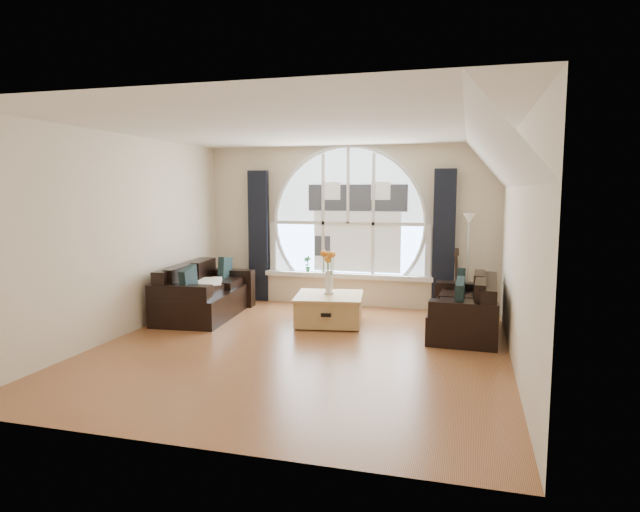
{
  "coord_description": "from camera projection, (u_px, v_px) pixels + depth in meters",
  "views": [
    {
      "loc": [
        1.97,
        -6.27,
        1.95
      ],
      "look_at": [
        0.0,
        0.9,
        1.05
      ],
      "focal_mm": 30.33,
      "sensor_mm": 36.0,
      "label": 1
    }
  ],
  "objects": [
    {
      "name": "ground",
      "position": [
        301.0,
        348.0,
        6.75
      ],
      "size": [
        5.0,
        5.5,
        0.01
      ],
      "primitive_type": "cube",
      "color": "brown",
      "rests_on": "ground"
    },
    {
      "name": "ceiling",
      "position": [
        300.0,
        127.0,
        6.43
      ],
      "size": [
        5.0,
        5.5,
        0.01
      ],
      "primitive_type": "cube",
      "color": "silver",
      "rests_on": "ground"
    },
    {
      "name": "wall_back",
      "position": [
        349.0,
        226.0,
        9.22
      ],
      "size": [
        5.0,
        0.01,
        2.7
      ],
      "primitive_type": "cube",
      "color": "beige",
      "rests_on": "ground"
    },
    {
      "name": "wall_front",
      "position": [
        188.0,
        273.0,
        3.96
      ],
      "size": [
        5.0,
        0.01,
        2.7
      ],
      "primitive_type": "cube",
      "color": "beige",
      "rests_on": "ground"
    },
    {
      "name": "wall_left",
      "position": [
        123.0,
        236.0,
        7.25
      ],
      "size": [
        0.01,
        5.5,
        2.7
      ],
      "primitive_type": "cube",
      "color": "beige",
      "rests_on": "ground"
    },
    {
      "name": "wall_right",
      "position": [
        518.0,
        246.0,
        5.93
      ],
      "size": [
        0.01,
        5.5,
        2.7
      ],
      "primitive_type": "cube",
      "color": "beige",
      "rests_on": "ground"
    },
    {
      "name": "attic_slope",
      "position": [
        492.0,
        154.0,
        5.89
      ],
      "size": [
        0.92,
        5.5,
        0.72
      ],
      "primitive_type": "cube",
      "color": "silver",
      "rests_on": "ground"
    },
    {
      "name": "arched_window",
      "position": [
        348.0,
        210.0,
        9.16
      ],
      "size": [
        2.6,
        0.06,
        2.15
      ],
      "primitive_type": "cube",
      "color": "silver",
      "rests_on": "wall_back"
    },
    {
      "name": "window_sill",
      "position": [
        347.0,
        275.0,
        9.23
      ],
      "size": [
        2.9,
        0.22,
        0.08
      ],
      "primitive_type": "cube",
      "color": "white",
      "rests_on": "wall_back"
    },
    {
      "name": "window_frame",
      "position": [
        348.0,
        210.0,
        9.13
      ],
      "size": [
        2.76,
        0.08,
        2.15
      ],
      "primitive_type": "cube",
      "color": "white",
      "rests_on": "wall_back"
    },
    {
      "name": "neighbor_house",
      "position": [
        357.0,
        217.0,
        9.12
      ],
      "size": [
        1.7,
        0.02,
        1.5
      ],
      "primitive_type": "cube",
      "color": "silver",
      "rests_on": "wall_back"
    },
    {
      "name": "curtain_left",
      "position": [
        259.0,
        236.0,
        9.55
      ],
      "size": [
        0.35,
        0.12,
        2.3
      ],
      "primitive_type": "cube",
      "color": "black",
      "rests_on": "ground"
    },
    {
      "name": "curtain_right",
      "position": [
        444.0,
        241.0,
        8.71
      ],
      "size": [
        0.35,
        0.12,
        2.3
      ],
      "primitive_type": "cube",
      "color": "black",
      "rests_on": "ground"
    },
    {
      "name": "sofa_left",
      "position": [
        206.0,
        291.0,
        8.41
      ],
      "size": [
        1.07,
        1.89,
        0.81
      ],
      "primitive_type": "cube",
      "rotation": [
        0.0,
        0.0,
        0.09
      ],
      "color": "black",
      "rests_on": "ground"
    },
    {
      "name": "sofa_right",
      "position": [
        464.0,
        305.0,
        7.4
      ],
      "size": [
        0.91,
        1.72,
        0.75
      ],
      "primitive_type": "cube",
      "rotation": [
        0.0,
        0.0,
        -0.04
      ],
      "color": "black",
      "rests_on": "ground"
    },
    {
      "name": "coffee_chest",
      "position": [
        329.0,
        308.0,
        7.95
      ],
      "size": [
        1.1,
        1.1,
        0.47
      ],
      "primitive_type": "cube",
      "rotation": [
        0.0,
        0.0,
        0.16
      ],
      "color": "#A68048",
      "rests_on": "ground"
    },
    {
      "name": "throw_blanket",
      "position": [
        204.0,
        284.0,
        8.42
      ],
      "size": [
        0.72,
        0.72,
        0.1
      ],
      "primitive_type": "cube",
      "rotation": [
        0.0,
        0.0,
        0.4
      ],
      "color": "silver",
      "rests_on": "sofa_left"
    },
    {
      "name": "vase_flowers",
      "position": [
        329.0,
        268.0,
        7.97
      ],
      "size": [
        0.24,
        0.24,
        0.7
      ],
      "primitive_type": "cube",
      "color": "white",
      "rests_on": "coffee_chest"
    },
    {
      "name": "floor_lamp",
      "position": [
        468.0,
        264.0,
        8.49
      ],
      "size": [
        0.24,
        0.24,
        1.6
      ],
      "primitive_type": "cube",
      "color": "#B2B2B2",
      "rests_on": "ground"
    },
    {
      "name": "guitar",
      "position": [
        456.0,
        280.0,
        8.59
      ],
      "size": [
        0.42,
        0.35,
        1.06
      ],
      "primitive_type": "cube",
      "rotation": [
        0.0,
        0.0,
        0.36
      ],
      "color": "brown",
      "rests_on": "ground"
    },
    {
      "name": "potted_plant",
      "position": [
        307.0,
        264.0,
        9.39
      ],
      "size": [
        0.16,
        0.12,
        0.27
      ],
      "primitive_type": "imported",
      "rotation": [
        0.0,
        0.0,
        -0.16
      ],
      "color": "#1E6023",
      "rests_on": "window_sill"
    }
  ]
}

